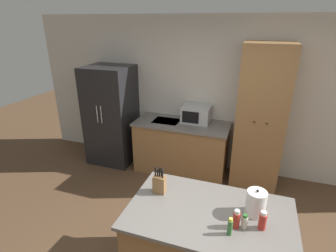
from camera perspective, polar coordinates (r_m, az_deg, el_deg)
The scene contains 12 objects.
wall_back at distance 4.50m, azimuth 13.29°, elevation 5.97°, with size 7.20×0.06×2.60m.
refrigerator at distance 4.90m, azimuth -12.20°, elevation 2.31°, with size 0.80×0.75×1.78m.
back_counter at distance 4.58m, azimuth 2.93°, elevation -4.51°, with size 1.59×0.71×0.90m.
pantry_cabinet at distance 4.22m, azimuth 19.47°, elevation 1.54°, with size 0.70×0.62×2.22m.
kitchen_island at distance 2.80m, azimuth 8.47°, elevation -25.09°, with size 1.48×0.91×0.91m.
microwave at distance 4.42m, azimuth 6.18°, elevation 2.61°, with size 0.46×0.38×0.28m.
knife_block at distance 2.64m, azimuth -1.88°, elevation -12.44°, with size 0.12×0.08×0.28m.
spice_bottle_tall_dark at distance 2.34m, azimuth 14.65°, elevation -19.07°, with size 0.06×0.06×0.17m.
spice_bottle_short_red at distance 2.36m, azimuth 16.33°, elevation -19.39°, with size 0.05×0.05×0.13m.
spice_bottle_amber_oil at distance 2.39m, azimuth 19.89°, elevation -18.84°, with size 0.06×0.06×0.17m.
spice_bottle_green_herb at distance 2.27m, azimuth 13.35°, elevation -20.59°, with size 0.04×0.04×0.16m.
kettle at distance 2.50m, azimuth 18.59°, elevation -15.58°, with size 0.17×0.17×0.25m.
Camera 1 is at (0.40, -1.98, 2.50)m, focal length 28.00 mm.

